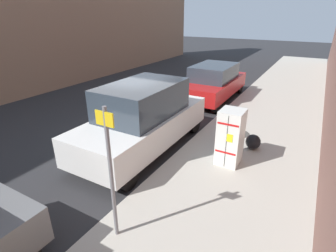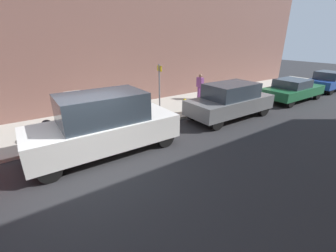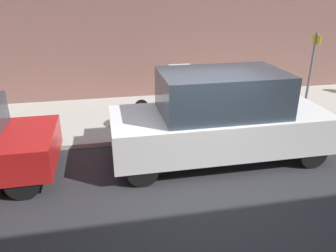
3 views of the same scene
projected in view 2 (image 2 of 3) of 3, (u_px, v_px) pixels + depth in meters
ground_plane at (99, 167)px, 7.09m from camera, size 80.00×80.00×0.00m
sidewalk_slab at (70, 127)px, 10.10m from camera, size 3.81×44.00×0.12m
building_facade_near at (41, 26)px, 10.79m from camera, size 2.11×39.60×8.67m
discarded_refrigerator at (76, 110)px, 9.67m from camera, size 0.63×0.68×1.57m
manhole_cover at (26, 140)px, 8.68m from camera, size 0.70×0.70×0.02m
street_sign_post at (160, 89)px, 10.55m from camera, size 0.36×0.07×2.59m
fire_hydrant at (185, 106)px, 11.70m from camera, size 0.22×0.22×0.76m
trash_bag at (47, 125)px, 9.56m from camera, size 0.46×0.46×0.46m
pedestrian_walking_far at (200, 85)px, 14.12m from camera, size 0.46×0.22×1.59m
parked_van_white at (104, 124)px, 7.72m from camera, size 1.98×5.07×2.13m
parked_suv_gray at (230, 100)px, 11.17m from camera, size 1.85×4.63×1.75m
parked_sedan_green at (293, 90)px, 14.35m from camera, size 1.88×4.49×1.39m
parked_hatchback_blue at (328, 81)px, 17.04m from camera, size 1.77×3.88×1.46m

